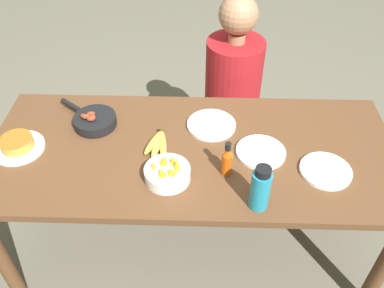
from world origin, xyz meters
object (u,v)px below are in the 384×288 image
object	(u,v)px
empty_plate_far_left	(261,152)
skillet	(94,120)
empty_plate_far_right	(326,171)
hot_sauce_bottle	(227,161)
fruit_bowl_mango	(167,173)
water_bottle	(260,188)
empty_plate_near_front	(211,125)
person_figure	(231,105)
banana_bunch	(158,143)
frittata_plate_center	(18,145)

from	to	relation	value
empty_plate_far_left	skillet	bearing A→B (deg)	167.27
empty_plate_far_right	hot_sauce_bottle	distance (m)	0.43
fruit_bowl_mango	water_bottle	distance (m)	0.39
empty_plate_far_left	hot_sauce_bottle	xyz separation A→B (m)	(-0.16, -0.13, 0.07)
empty_plate_near_front	water_bottle	size ratio (longest dim) A/B	1.15
skillet	person_figure	xyz separation A→B (m)	(0.69, 0.49, -0.26)
empty_plate_far_right	hot_sauce_bottle	bearing A→B (deg)	-177.57
water_bottle	empty_plate_far_left	bearing A→B (deg)	82.39
banana_bunch	skillet	size ratio (longest dim) A/B	0.67
water_bottle	hot_sauce_bottle	distance (m)	0.21
hot_sauce_bottle	skillet	bearing A→B (deg)	154.18
empty_plate_far_left	water_bottle	world-z (taller)	water_bottle
frittata_plate_center	empty_plate_far_right	size ratio (longest dim) A/B	1.04
banana_bunch	empty_plate_near_front	xyz separation A→B (m)	(0.24, 0.15, -0.01)
empty_plate_near_front	person_figure	size ratio (longest dim) A/B	0.20
empty_plate_far_left	person_figure	size ratio (longest dim) A/B	0.19
empty_plate_near_front	hot_sauce_bottle	distance (m)	0.32
frittata_plate_center	water_bottle	size ratio (longest dim) A/B	1.13
water_bottle	skillet	bearing A→B (deg)	147.62
banana_bunch	frittata_plate_center	xyz separation A→B (m)	(-0.63, -0.04, 0.01)
frittata_plate_center	empty_plate_far_left	xyz separation A→B (m)	(1.09, 0.00, -0.02)
skillet	fruit_bowl_mango	world-z (taller)	fruit_bowl_mango
empty_plate_far_right	banana_bunch	bearing A→B (deg)	168.93
person_figure	skillet	bearing A→B (deg)	-144.53
empty_plate_far_left	hot_sauce_bottle	size ratio (longest dim) A/B	1.31
empty_plate_far_left	water_bottle	distance (m)	0.31
skillet	empty_plate_far_right	world-z (taller)	skillet
empty_plate_near_front	fruit_bowl_mango	bearing A→B (deg)	-117.79
empty_plate_near_front	person_figure	bearing A→B (deg)	74.84
empty_plate_far_left	hot_sauce_bottle	distance (m)	0.21
fruit_bowl_mango	hot_sauce_bottle	xyz separation A→B (m)	(0.25, 0.04, 0.04)
empty_plate_near_front	water_bottle	bearing A→B (deg)	-69.36
hot_sauce_bottle	person_figure	bearing A→B (deg)	84.92
skillet	frittata_plate_center	world-z (taller)	skillet
skillet	empty_plate_near_front	distance (m)	0.56
empty_plate_near_front	person_figure	world-z (taller)	person_figure
empty_plate_far_right	fruit_bowl_mango	distance (m)	0.67
banana_bunch	hot_sauce_bottle	distance (m)	0.35
person_figure	empty_plate_far_left	bearing A→B (deg)	-82.57
frittata_plate_center	banana_bunch	bearing A→B (deg)	3.53
empty_plate_far_right	fruit_bowl_mango	world-z (taller)	fruit_bowl_mango
frittata_plate_center	hot_sauce_bottle	distance (m)	0.94
banana_bunch	empty_plate_far_right	world-z (taller)	banana_bunch
skillet	empty_plate_near_front	world-z (taller)	skillet
skillet	empty_plate_far_right	distance (m)	1.08
frittata_plate_center	person_figure	distance (m)	1.23
empty_plate_far_left	empty_plate_far_right	distance (m)	0.29
fruit_bowl_mango	empty_plate_far_left	bearing A→B (deg)	22.20
hot_sauce_bottle	fruit_bowl_mango	bearing A→B (deg)	-170.86
skillet	empty_plate_far_left	xyz separation A→B (m)	(0.78, -0.18, -0.02)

